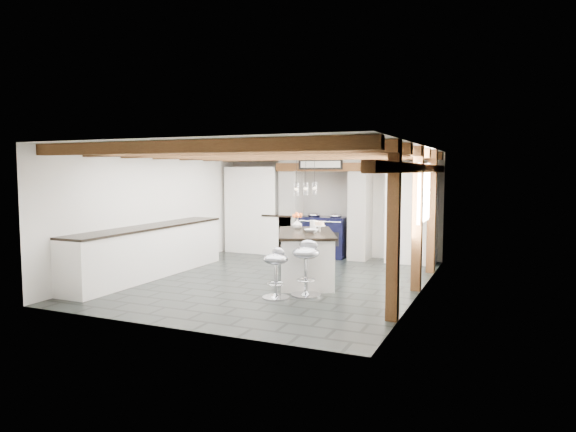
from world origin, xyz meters
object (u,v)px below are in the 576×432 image
at_px(range_cooker, 325,236).
at_px(bar_stool_near, 306,262).
at_px(kitchen_island, 306,256).
at_px(bar_stool_far, 276,267).

distance_m(range_cooker, bar_stool_near, 3.64).
relative_size(range_cooker, kitchen_island, 0.51).
relative_size(kitchen_island, bar_stool_far, 2.58).
relative_size(kitchen_island, bar_stool_near, 2.31).
bearing_deg(range_cooker, bar_stool_far, -81.31).
xyz_separation_m(range_cooker, kitchen_island, (0.57, -2.58, -0.02)).
xyz_separation_m(kitchen_island, bar_stool_far, (0.02, -1.26, 0.03)).
bearing_deg(bar_stool_near, kitchen_island, 106.84).
bearing_deg(bar_stool_far, bar_stool_near, 65.35).
distance_m(bar_stool_near, bar_stool_far, 0.48).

